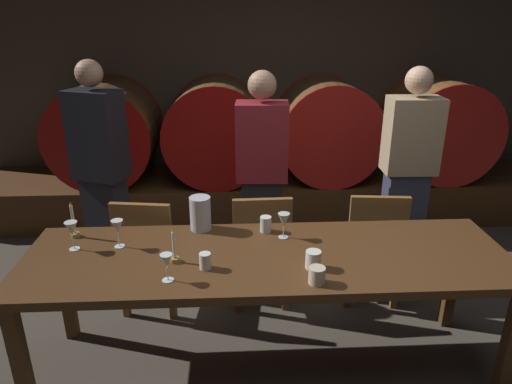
# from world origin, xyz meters

# --- Properties ---
(ground_plane) EXTENTS (8.56, 8.56, 0.00)m
(ground_plane) POSITION_xyz_m (0.00, 0.00, 0.00)
(ground_plane) COLOR #4C443A
(back_wall) EXTENTS (6.58, 0.24, 2.96)m
(back_wall) POSITION_xyz_m (0.00, 2.80, 1.48)
(back_wall) COLOR #473A2D
(back_wall) RESTS_ON ground
(barrel_shelf) EXTENTS (5.93, 0.90, 0.43)m
(barrel_shelf) POSITION_xyz_m (0.00, 2.25, 0.22)
(barrel_shelf) COLOR #4C2D16
(barrel_shelf) RESTS_ON ground
(wine_barrel_far_left) EXTENTS (1.00, 0.87, 1.00)m
(wine_barrel_far_left) POSITION_xyz_m (-1.65, 2.25, 0.92)
(wine_barrel_far_left) COLOR #513319
(wine_barrel_far_left) RESTS_ON barrel_shelf
(wine_barrel_center_left) EXTENTS (1.00, 0.87, 1.00)m
(wine_barrel_center_left) POSITION_xyz_m (-0.57, 2.25, 0.92)
(wine_barrel_center_left) COLOR brown
(wine_barrel_center_left) RESTS_ON barrel_shelf
(wine_barrel_center_right) EXTENTS (1.00, 0.87, 1.00)m
(wine_barrel_center_right) POSITION_xyz_m (0.53, 2.25, 0.92)
(wine_barrel_center_right) COLOR brown
(wine_barrel_center_right) RESTS_ON barrel_shelf
(wine_barrel_far_right) EXTENTS (1.00, 0.87, 1.00)m
(wine_barrel_far_right) POSITION_xyz_m (1.67, 2.25, 0.92)
(wine_barrel_far_right) COLOR brown
(wine_barrel_far_right) RESTS_ON barrel_shelf
(dining_table) EXTENTS (2.71, 0.81, 0.78)m
(dining_table) POSITION_xyz_m (-0.23, -0.04, 0.71)
(dining_table) COLOR #4C2D16
(dining_table) RESTS_ON ground
(chair_left) EXTENTS (0.45, 0.45, 0.88)m
(chair_left) POSITION_xyz_m (-1.01, 0.59, 0.49)
(chair_left) COLOR brown
(chair_left) RESTS_ON ground
(chair_center) EXTENTS (0.41, 0.41, 0.88)m
(chair_center) POSITION_xyz_m (-0.22, 0.63, 0.49)
(chair_center) COLOR brown
(chair_center) RESTS_ON ground
(chair_right) EXTENTS (0.44, 0.44, 0.88)m
(chair_right) POSITION_xyz_m (0.59, 0.63, 0.49)
(chair_right) COLOR brown
(chair_right) RESTS_ON ground
(guest_left) EXTENTS (0.44, 0.36, 1.73)m
(guest_left) POSITION_xyz_m (-1.41, 1.09, 0.88)
(guest_left) COLOR black
(guest_left) RESTS_ON ground
(guest_center) EXTENTS (0.39, 0.26, 1.66)m
(guest_center) POSITION_xyz_m (-0.20, 0.99, 0.85)
(guest_center) COLOR black
(guest_center) RESTS_ON ground
(guest_right) EXTENTS (0.39, 0.25, 1.68)m
(guest_right) POSITION_xyz_m (0.90, 0.93, 0.86)
(guest_right) COLOR #33384C
(guest_right) RESTS_ON ground
(candle_left) EXTENTS (0.05, 0.05, 0.23)m
(candle_left) POSITION_xyz_m (-1.37, 0.24, 0.84)
(candle_left) COLOR olive
(candle_left) RESTS_ON dining_table
(candle_right) EXTENTS (0.05, 0.05, 0.20)m
(candle_right) POSITION_xyz_m (-0.73, -0.09, 0.83)
(candle_right) COLOR olive
(candle_right) RESTS_ON dining_table
(pitcher) EXTENTS (0.13, 0.13, 0.21)m
(pitcher) POSITION_xyz_m (-0.62, 0.31, 0.88)
(pitcher) COLOR silver
(pitcher) RESTS_ON dining_table
(wine_glass_far_left) EXTENTS (0.07, 0.07, 0.17)m
(wine_glass_far_left) POSITION_xyz_m (-1.32, 0.08, 0.90)
(wine_glass_far_left) COLOR silver
(wine_glass_far_left) RESTS_ON dining_table
(wine_glass_center_left) EXTENTS (0.07, 0.07, 0.17)m
(wine_glass_center_left) POSITION_xyz_m (-1.07, 0.10, 0.90)
(wine_glass_center_left) COLOR white
(wine_glass_center_left) RESTS_ON dining_table
(wine_glass_center_right) EXTENTS (0.06, 0.06, 0.15)m
(wine_glass_center_right) POSITION_xyz_m (-0.75, -0.28, 0.88)
(wine_glass_center_right) COLOR white
(wine_glass_center_right) RESTS_ON dining_table
(wine_glass_far_right) EXTENTS (0.07, 0.07, 0.16)m
(wine_glass_far_right) POSITION_xyz_m (-0.12, 0.17, 0.89)
(wine_glass_far_right) COLOR silver
(wine_glass_far_right) RESTS_ON dining_table
(cup_far_left) EXTENTS (0.06, 0.06, 0.09)m
(cup_far_left) POSITION_xyz_m (-0.57, -0.17, 0.82)
(cup_far_left) COLOR white
(cup_far_left) RESTS_ON dining_table
(cup_center_left) EXTENTS (0.07, 0.07, 0.10)m
(cup_center_left) POSITION_xyz_m (-0.22, 0.25, 0.83)
(cup_center_left) COLOR white
(cup_center_left) RESTS_ON dining_table
(cup_center_right) EXTENTS (0.08, 0.08, 0.09)m
(cup_center_right) POSITION_xyz_m (-0.01, -0.34, 0.82)
(cup_center_right) COLOR beige
(cup_center_right) RESTS_ON dining_table
(cup_far_right) EXTENTS (0.08, 0.08, 0.10)m
(cup_far_right) POSITION_xyz_m (0.00, -0.19, 0.83)
(cup_far_right) COLOR white
(cup_far_right) RESTS_ON dining_table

